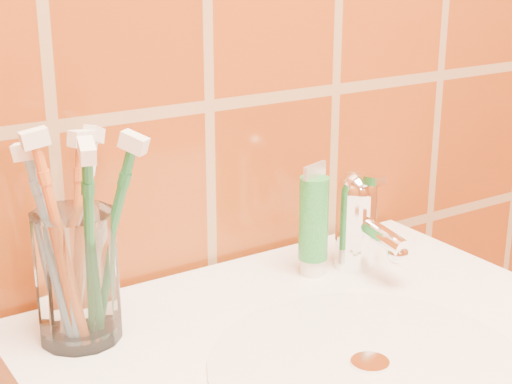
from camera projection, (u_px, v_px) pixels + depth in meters
glass_tumbler at (77, 277)px, 0.75m from camera, size 0.10×0.10×0.13m
toothpaste_tube at (313, 223)px, 0.90m from camera, size 0.04×0.03×0.13m
faucet at (359, 217)px, 0.91m from camera, size 0.05×0.11×0.12m
toothbrush_0 at (109, 240)px, 0.74m from camera, size 0.13×0.15×0.23m
toothbrush_1 at (90, 248)px, 0.71m from camera, size 0.07×0.15×0.24m
toothbrush_2 at (53, 248)px, 0.73m from camera, size 0.09×0.09×0.21m
toothbrush_3 at (77, 236)px, 0.76m from camera, size 0.08×0.07×0.21m
toothbrush_4 at (61, 243)px, 0.72m from camera, size 0.06×0.06×0.22m
toothbrush_5 at (83, 231)px, 0.78m from camera, size 0.17×0.16×0.21m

